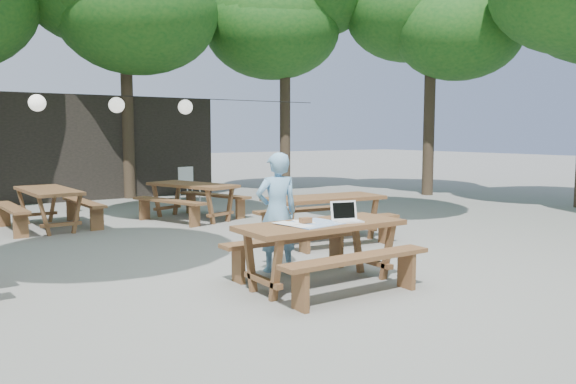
{
  "coord_description": "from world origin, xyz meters",
  "views": [
    {
      "loc": [
        -3.92,
        -6.3,
        1.79
      ],
      "look_at": [
        -0.0,
        -0.42,
        1.05
      ],
      "focal_mm": 35.0,
      "sensor_mm": 36.0,
      "label": 1
    }
  ],
  "objects": [
    {
      "name": "ground",
      "position": [
        0.0,
        0.0,
        0.0
      ],
      "size": [
        80.0,
        80.0,
        0.0
      ],
      "primitive_type": "plane",
      "color": "slate",
      "rests_on": "ground"
    },
    {
      "name": "pavilion",
      "position": [
        0.5,
        10.5,
        1.4
      ],
      "size": [
        6.0,
        3.0,
        2.8
      ],
      "primitive_type": "cube",
      "color": "black",
      "rests_on": "ground"
    },
    {
      "name": "main_picnic_table",
      "position": [
        -0.0,
        -1.12,
        0.39
      ],
      "size": [
        2.0,
        1.58,
        0.75
      ],
      "color": "brown",
      "rests_on": "ground"
    },
    {
      "name": "picnic_table_ne",
      "position": [
        1.69,
        1.04,
        0.39
      ],
      "size": [
        2.06,
        1.75,
        0.75
      ],
      "rotation": [
        0.0,
        0.0,
        -0.09
      ],
      "color": "brown",
      "rests_on": "ground"
    },
    {
      "name": "picnic_table_far_w",
      "position": [
        -1.87,
        4.91,
        0.39
      ],
      "size": [
        1.69,
        2.04,
        0.75
      ],
      "rotation": [
        0.0,
        0.0,
        1.63
      ],
      "color": "brown",
      "rests_on": "ground"
    },
    {
      "name": "picnic_table_far_e",
      "position": [
        0.86,
        4.46,
        0.39
      ],
      "size": [
        2.11,
        2.31,
        0.75
      ],
      "rotation": [
        0.0,
        0.0,
        1.9
      ],
      "color": "brown",
      "rests_on": "ground"
    },
    {
      "name": "woman",
      "position": [
        -0.05,
        -0.24,
        0.77
      ],
      "size": [
        0.63,
        0.48,
        1.55
      ],
      "primitive_type": "imported",
      "rotation": [
        0.0,
        0.0,
        2.94
      ],
      "color": "#77AED9",
      "rests_on": "ground"
    },
    {
      "name": "plastic_chair",
      "position": [
        2.09,
        7.42,
        0.26
      ],
      "size": [
        0.5,
        0.5,
        0.9
      ],
      "rotation": [
        0.0,
        0.0,
        0.13
      ],
      "color": "white",
      "rests_on": "ground"
    },
    {
      "name": "laptop",
      "position": [
        0.3,
        -1.21,
        0.81
      ],
      "size": [
        0.39,
        0.34,
        0.24
      ],
      "rotation": [
        0.0,
        0.0,
        -0.26
      ],
      "color": "white",
      "rests_on": "main_picnic_table"
    },
    {
      "name": "tabletop_clutter",
      "position": [
        -0.16,
        -1.11,
        0.76
      ],
      "size": [
        0.77,
        0.64,
        0.08
      ],
      "color": "#366FB8",
      "rests_on": "main_picnic_table"
    },
    {
      "name": "paper_lanterns",
      "position": [
        -0.19,
        6.0,
        2.4
      ],
      "size": [
        9.0,
        0.34,
        0.38
      ],
      "color": "black",
      "rests_on": "ground"
    }
  ]
}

